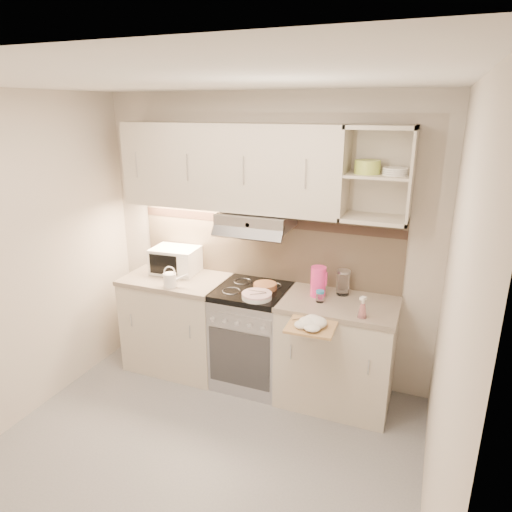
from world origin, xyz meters
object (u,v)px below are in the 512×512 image
(microwave, at_px, (175,260))
(plate_stack, at_px, (257,296))
(spray_bottle, at_px, (363,309))
(watering_can, at_px, (171,279))
(electric_range, at_px, (252,336))
(cutting_board, at_px, (311,326))
(pink_pitcher, at_px, (318,282))
(glass_jar, at_px, (343,282))

(microwave, relative_size, plate_stack, 1.78)
(plate_stack, height_order, spray_bottle, spray_bottle)
(microwave, bearing_deg, watering_can, -69.45)
(electric_range, distance_m, watering_can, 0.87)
(cutting_board, bearing_deg, watering_can, 167.84)
(spray_bottle, bearing_deg, plate_stack, -159.30)
(electric_range, distance_m, spray_bottle, 1.11)
(pink_pitcher, bearing_deg, glass_jar, 28.38)
(plate_stack, distance_m, glass_jar, 0.72)
(pink_pitcher, xyz_separation_m, spray_bottle, (0.40, -0.27, -0.06))
(watering_can, height_order, pink_pitcher, pink_pitcher)
(spray_bottle, bearing_deg, cutting_board, -122.23)
(pink_pitcher, xyz_separation_m, cutting_board, (0.08, -0.49, -0.16))
(microwave, height_order, spray_bottle, microwave)
(electric_range, relative_size, watering_can, 4.30)
(plate_stack, bearing_deg, spray_bottle, -2.71)
(spray_bottle, bearing_deg, glass_jar, 143.66)
(watering_can, relative_size, cutting_board, 0.61)
(watering_can, xyz_separation_m, glass_jar, (1.41, 0.38, 0.04))
(microwave, distance_m, glass_jar, 1.56)
(electric_range, height_order, cutting_board, electric_range)
(pink_pitcher, distance_m, cutting_board, 0.52)
(electric_range, bearing_deg, glass_jar, 12.11)
(plate_stack, relative_size, cutting_board, 0.71)
(plate_stack, height_order, cutting_board, plate_stack)
(pink_pitcher, distance_m, spray_bottle, 0.49)
(pink_pitcher, height_order, glass_jar, pink_pitcher)
(cutting_board, bearing_deg, spray_bottle, 31.93)
(spray_bottle, bearing_deg, electric_range, -169.48)
(electric_range, relative_size, pink_pitcher, 3.61)
(pink_pitcher, bearing_deg, microwave, 175.30)
(microwave, xyz_separation_m, cutting_board, (1.46, -0.56, -0.15))
(glass_jar, bearing_deg, spray_bottle, -59.75)
(microwave, height_order, plate_stack, microwave)
(plate_stack, distance_m, pink_pitcher, 0.51)
(microwave, height_order, watering_can, microwave)
(pink_pitcher, relative_size, cutting_board, 0.73)
(electric_range, bearing_deg, cutting_board, -34.55)
(watering_can, relative_size, pink_pitcher, 0.84)
(electric_range, relative_size, glass_jar, 4.29)
(watering_can, height_order, cutting_board, watering_can)
(watering_can, height_order, glass_jar, glass_jar)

